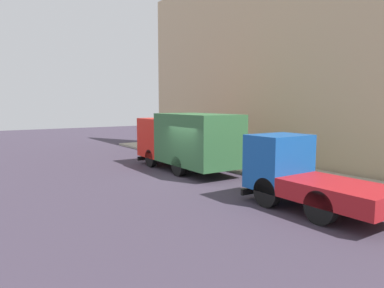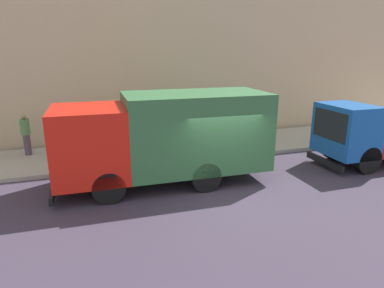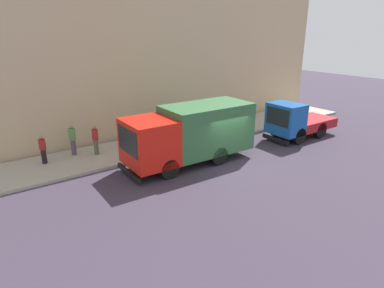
# 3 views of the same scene
# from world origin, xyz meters

# --- Properties ---
(ground) EXTENTS (80.00, 80.00, 0.00)m
(ground) POSITION_xyz_m (0.00, 0.00, 0.00)
(ground) COLOR #39303F
(sidewalk) EXTENTS (3.78, 30.00, 0.16)m
(sidewalk) POSITION_xyz_m (4.89, 0.00, 0.08)
(sidewalk) COLOR #A29B89
(sidewalk) RESTS_ON ground
(building_facade) EXTENTS (0.50, 30.00, 12.80)m
(building_facade) POSITION_xyz_m (7.28, 0.00, 6.40)
(building_facade) COLOR tan
(building_facade) RESTS_ON ground
(large_utility_truck) EXTENTS (2.74, 7.25, 3.11)m
(large_utility_truck) POSITION_xyz_m (1.35, 1.64, 1.72)
(large_utility_truck) COLOR red
(large_utility_truck) RESTS_ON ground
(small_flatbed_truck) EXTENTS (2.17, 5.18, 2.49)m
(small_flatbed_truck) POSITION_xyz_m (0.77, -6.45, 1.17)
(small_flatbed_truck) COLOR #1551A3
(small_flatbed_truck) RESTS_ON ground
(pedestrian_walking) EXTENTS (0.43, 0.43, 1.72)m
(pedestrian_walking) POSITION_xyz_m (5.12, 5.57, 1.08)
(pedestrian_walking) COLOR #515342
(pedestrian_walking) RESTS_ON sidewalk
(pedestrian_third) EXTENTS (0.48, 0.48, 1.76)m
(pedestrian_third) POSITION_xyz_m (5.79, 6.64, 1.09)
(pedestrian_third) COLOR #4F414E
(pedestrian_third) RESTS_ON sidewalk
(street_sign_post) EXTENTS (0.44, 0.08, 2.34)m
(street_sign_post) POSITION_xyz_m (3.35, 0.93, 1.55)
(street_sign_post) COLOR #4C5156
(street_sign_post) RESTS_ON sidewalk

